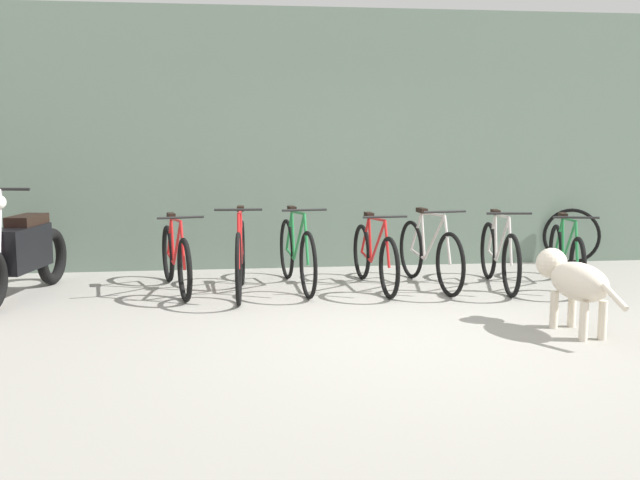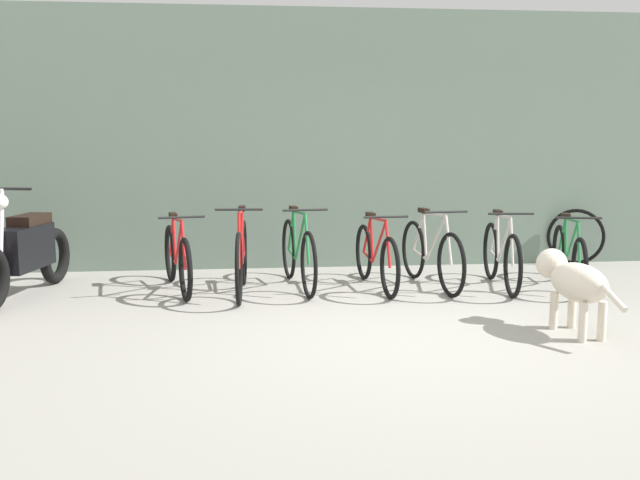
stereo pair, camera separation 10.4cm
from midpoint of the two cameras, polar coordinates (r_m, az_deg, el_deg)
The scene contains 12 objects.
ground_plane at distance 6.19m, azimuth 7.49°, elevation -7.22°, with size 60.00×60.00×0.00m, color gray.
shop_wall_back at distance 9.29m, azimuth 2.67°, elevation 7.63°, with size 9.29×0.20×3.13m.
bicycle_0 at distance 7.95m, azimuth -10.45°, elevation -1.42°, with size 0.52×1.69×0.83m.
bicycle_1 at distance 7.66m, azimuth -5.62°, elevation -1.35°, with size 0.46×1.73×0.92m.
bicycle_2 at distance 7.95m, azimuth -1.31°, elevation -1.07°, with size 0.46×1.77×0.89m.
bicycle_3 at distance 7.96m, azimuth 4.65°, elevation -1.31°, with size 0.46×1.68×0.82m.
bicycle_4 at distance 8.09m, azimuth 8.82°, elevation -1.09°, with size 0.46×1.71×0.86m.
bicycle_5 at distance 8.20m, azimuth 13.99°, elevation -1.17°, with size 0.46×1.63×0.85m.
bicycle_6 at distance 8.46m, azimuth 18.75°, elevation -1.20°, with size 0.52×1.64×0.80m.
motorcycle at distance 8.04m, azimuth -21.25°, elevation -0.95°, with size 0.61×1.98×1.13m.
stray_dog at distance 6.50m, azimuth 19.13°, elevation -2.93°, with size 0.41×1.20×0.65m.
spare_tire_left at distance 9.97m, azimuth 19.20°, elevation 0.24°, with size 0.68×0.29×0.71m.
Camera 2 is at (-1.39, -5.80, 1.61)m, focal length 42.00 mm.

